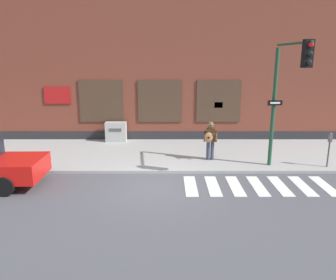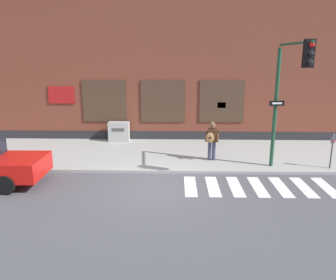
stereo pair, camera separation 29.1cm
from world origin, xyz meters
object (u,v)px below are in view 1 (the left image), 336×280
object	(u,v)px
parking_meter	(330,145)
traffic_light	(288,85)
busker	(211,139)
utility_box	(117,132)

from	to	relation	value
parking_meter	traffic_light	bearing A→B (deg)	-162.21
busker	parking_meter	world-z (taller)	busker
parking_meter	utility_box	distance (m)	10.21
busker	traffic_light	xyz separation A→B (m)	(2.49, -1.67, 2.44)
traffic_light	parking_meter	xyz separation A→B (m)	(2.18, 0.70, -2.44)
busker	traffic_light	bearing A→B (deg)	-33.76
traffic_light	parking_meter	size ratio (longest dim) A/B	3.41
traffic_light	parking_meter	world-z (taller)	traffic_light
busker	utility_box	distance (m)	5.68
parking_meter	utility_box	world-z (taller)	parking_meter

